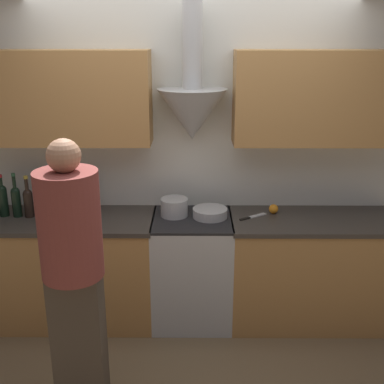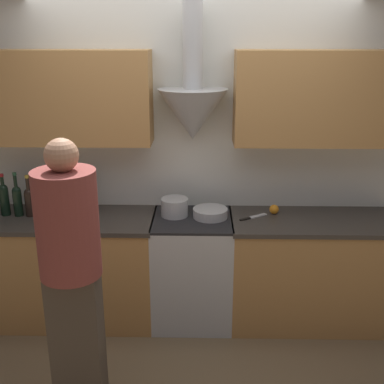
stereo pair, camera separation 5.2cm
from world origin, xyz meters
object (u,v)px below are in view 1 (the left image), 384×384
wine_bottle_8 (86,201)px  mixing_bowl (210,213)px  wine_bottle_7 (76,200)px  wine_bottle_6 (65,201)px  wine_bottle_4 (40,199)px  wine_bottle_1 (3,199)px  stove_range (192,269)px  wine_bottle_5 (52,202)px  wine_bottle_3 (28,201)px  wine_bottle_2 (16,200)px  person_foreground_left (74,273)px  orange_fruit (274,209)px  stock_pot (174,207)px

wine_bottle_8 → mixing_bowl: wine_bottle_8 is taller
wine_bottle_7 → mixing_bowl: bearing=-0.9°
wine_bottle_6 → wine_bottle_7: (0.09, 0.01, 0.01)m
wine_bottle_4 → mixing_bowl: (1.33, -0.01, -0.11)m
wine_bottle_8 → wine_bottle_6: bearing=-179.5°
wine_bottle_7 → wine_bottle_8: (0.08, -0.01, -0.01)m
wine_bottle_6 → wine_bottle_1: bearing=179.0°
stove_range → wine_bottle_5: size_ratio=2.91×
wine_bottle_3 → wine_bottle_8: 0.45m
wine_bottle_2 → person_foreground_left: 1.30m
wine_bottle_1 → wine_bottle_5: size_ratio=1.11×
wine_bottle_3 → wine_bottle_7: wine_bottle_7 is taller
mixing_bowl → stove_range: bearing=-168.8°
stove_range → mixing_bowl: mixing_bowl is taller
mixing_bowl → wine_bottle_2: bearing=179.8°
wine_bottle_4 → orange_fruit: size_ratio=4.77×
wine_bottle_2 → stock_pot: (1.24, 0.02, -0.07)m
wine_bottle_1 → stock_pot: bearing=0.5°
wine_bottle_2 → wine_bottle_5: bearing=-1.9°
wine_bottle_2 → wine_bottle_4: size_ratio=0.99×
wine_bottle_4 → wine_bottle_6: size_ratio=1.16×
wine_bottle_2 → wine_bottle_6: 0.38m
orange_fruit → person_foreground_left: 1.76m
wine_bottle_5 → wine_bottle_7: bearing=6.1°
wine_bottle_5 → person_foreground_left: (0.42, -1.08, -0.05)m
wine_bottle_1 → wine_bottle_6: bearing=-1.0°
wine_bottle_2 → person_foreground_left: size_ratio=0.20×
wine_bottle_5 → wine_bottle_8: (0.27, 0.01, 0.01)m
wine_bottle_6 → wine_bottle_8: bearing=0.5°
wine_bottle_4 → person_foreground_left: 1.21m
stove_range → mixing_bowl: size_ratio=3.24×
wine_bottle_1 → stock_pot: 1.35m
stock_pot → person_foreground_left: size_ratio=0.12×
wine_bottle_3 → wine_bottle_8: wine_bottle_3 is taller
stove_range → wine_bottle_5: bearing=178.7°
wine_bottle_1 → mixing_bowl: size_ratio=1.24×
wine_bottle_1 → wine_bottle_4: (0.29, -0.00, -0.00)m
stock_pot → wine_bottle_4: bearing=-179.1°
wine_bottle_1 → person_foreground_left: size_ratio=0.19×
wine_bottle_3 → wine_bottle_8: bearing=1.2°
stove_range → wine_bottle_4: wine_bottle_4 is taller
wine_bottle_5 → wine_bottle_8: bearing=2.9°
wine_bottle_2 → orange_fruit: size_ratio=4.71×
wine_bottle_2 → mixing_bowl: size_ratio=1.29×
wine_bottle_4 → orange_fruit: wine_bottle_4 is taller
stock_pot → orange_fruit: 0.80m
stock_pot → wine_bottle_6: bearing=-178.6°
stove_range → orange_fruit: bearing=9.8°
wine_bottle_5 → wine_bottle_6: (0.10, 0.01, -0.00)m
stove_range → orange_fruit: size_ratio=11.78×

